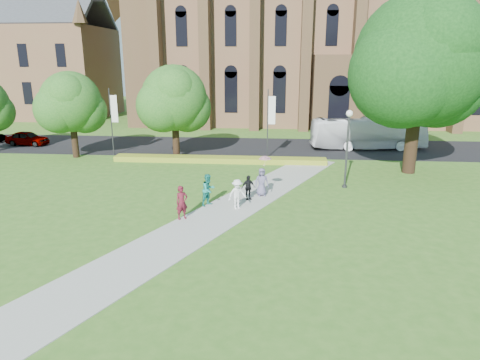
# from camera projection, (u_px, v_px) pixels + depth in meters

# --- Properties ---
(ground) EXTENTS (160.00, 160.00, 0.00)m
(ground) POSITION_uv_depth(u_px,v_px,m) (224.00, 218.00, 23.53)
(ground) COLOR #37681F
(ground) RESTS_ON ground
(road) EXTENTS (160.00, 10.00, 0.02)m
(road) POSITION_uv_depth(u_px,v_px,m) (248.00, 147.00, 42.71)
(road) COLOR black
(road) RESTS_ON ground
(footpath) EXTENTS (15.58, 28.54, 0.04)m
(footpath) POSITION_uv_depth(u_px,v_px,m) (226.00, 211.00, 24.48)
(footpath) COLOR #B2B2A8
(footpath) RESTS_ON ground
(flower_hedge) EXTENTS (18.00, 1.40, 0.45)m
(flower_hedge) POSITION_uv_depth(u_px,v_px,m) (219.00, 160.00, 36.30)
(flower_hedge) COLOR gold
(flower_hedge) RESTS_ON ground
(cathedral) EXTENTS (52.60, 18.25, 28.00)m
(cathedral) POSITION_uv_depth(u_px,v_px,m) (333.00, 25.00, 57.30)
(cathedral) COLOR brown
(cathedral) RESTS_ON ground
(building_west) EXTENTS (22.00, 14.00, 18.30)m
(building_west) POSITION_uv_depth(u_px,v_px,m) (33.00, 54.00, 64.16)
(building_west) COLOR brown
(building_west) RESTS_ON ground
(streetlamp) EXTENTS (0.44, 0.44, 5.24)m
(streetlamp) POSITION_uv_depth(u_px,v_px,m) (348.00, 140.00, 28.25)
(streetlamp) COLOR #38383D
(streetlamp) RESTS_ON ground
(large_tree) EXTENTS (9.60, 9.60, 13.20)m
(large_tree) POSITION_uv_depth(u_px,v_px,m) (420.00, 60.00, 30.74)
(large_tree) COLOR #332114
(large_tree) RESTS_ON ground
(street_tree_0) EXTENTS (5.20, 5.20, 7.50)m
(street_tree_0) POSITION_uv_depth(u_px,v_px,m) (71.00, 102.00, 36.89)
(street_tree_0) COLOR #332114
(street_tree_0) RESTS_ON ground
(street_tree_1) EXTENTS (5.60, 5.60, 8.05)m
(street_tree_1) POSITION_uv_depth(u_px,v_px,m) (174.00, 98.00, 36.53)
(street_tree_1) COLOR #332114
(street_tree_1) RESTS_ON ground
(banner_pole_0) EXTENTS (0.70, 0.10, 6.00)m
(banner_pole_0) POSITION_uv_depth(u_px,v_px,m) (269.00, 120.00, 37.02)
(banner_pole_0) COLOR #38383D
(banner_pole_0) RESTS_ON ground
(banner_pole_1) EXTENTS (0.70, 0.10, 6.00)m
(banner_pole_1) POSITION_uv_depth(u_px,v_px,m) (112.00, 118.00, 38.19)
(banner_pole_1) COLOR #38383D
(banner_pole_1) RESTS_ON ground
(tour_coach) EXTENTS (11.14, 3.73, 3.04)m
(tour_coach) POSITION_uv_depth(u_px,v_px,m) (368.00, 133.00, 41.37)
(tour_coach) COLOR silver
(tour_coach) RESTS_ON road
(car_0) EXTENTS (4.40, 2.14, 1.44)m
(car_0) POSITION_uv_depth(u_px,v_px,m) (27.00, 138.00, 43.30)
(car_0) COLOR gray
(car_0) RESTS_ON road
(pedestrian_0) EXTENTS (0.81, 0.76, 1.85)m
(pedestrian_0) POSITION_uv_depth(u_px,v_px,m) (182.00, 203.00, 23.00)
(pedestrian_0) COLOR #581422
(pedestrian_0) RESTS_ON footpath
(pedestrian_1) EXTENTS (1.13, 1.17, 1.91)m
(pedestrian_1) POSITION_uv_depth(u_px,v_px,m) (209.00, 190.00, 25.18)
(pedestrian_1) COLOR #197D71
(pedestrian_1) RESTS_ON footpath
(pedestrian_2) EXTENTS (1.30, 1.13, 1.75)m
(pedestrian_2) POSITION_uv_depth(u_px,v_px,m) (237.00, 194.00, 24.63)
(pedestrian_2) COLOR silver
(pedestrian_2) RESTS_ON footpath
(pedestrian_3) EXTENTS (0.97, 0.80, 1.54)m
(pedestrian_3) POSITION_uv_depth(u_px,v_px,m) (248.00, 187.00, 26.28)
(pedestrian_3) COLOR black
(pedestrian_3) RESTS_ON footpath
(pedestrian_4) EXTENTS (0.97, 0.74, 1.78)m
(pedestrian_4) POSITION_uv_depth(u_px,v_px,m) (262.00, 182.00, 27.02)
(pedestrian_4) COLOR slate
(pedestrian_4) RESTS_ON footpath
(parasol) EXTENTS (0.90, 0.90, 0.68)m
(parasol) POSITION_uv_depth(u_px,v_px,m) (265.00, 163.00, 26.77)
(parasol) COLOR #DDA09C
(parasol) RESTS_ON pedestrian_4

